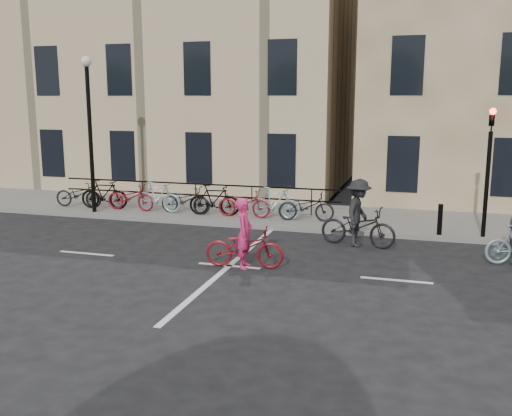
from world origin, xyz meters
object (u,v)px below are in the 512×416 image
(traffic_light, at_px, (489,156))
(cyclist_pink, at_px, (245,244))
(lamp_post, at_px, (89,115))
(cyclist_dark, at_px, (358,220))

(traffic_light, distance_m, cyclist_pink, 7.48)
(traffic_light, xyz_separation_m, lamp_post, (-12.70, 0.06, 1.04))
(lamp_post, relative_size, cyclist_dark, 2.39)
(traffic_light, height_order, lamp_post, lamp_post)
(traffic_light, distance_m, lamp_post, 12.74)
(traffic_light, bearing_deg, cyclist_pink, -143.34)
(cyclist_pink, height_order, cyclist_dark, cyclist_dark)
(cyclist_pink, distance_m, cyclist_dark, 3.73)
(lamp_post, bearing_deg, cyclist_pink, -32.47)
(cyclist_dark, bearing_deg, traffic_light, -56.21)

